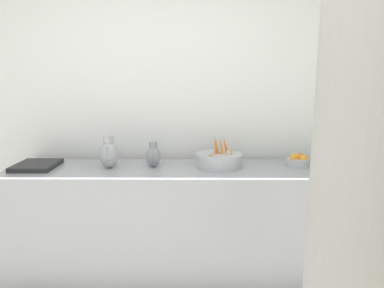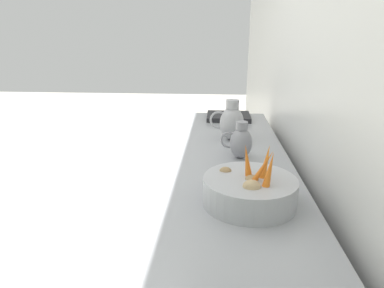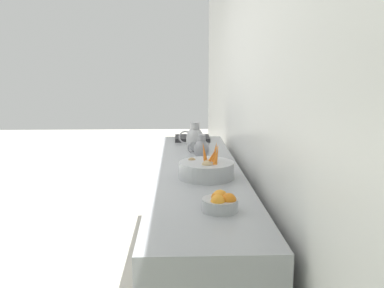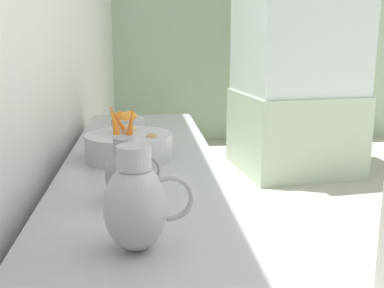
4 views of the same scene
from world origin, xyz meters
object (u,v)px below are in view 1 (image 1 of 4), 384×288
Objects in this scene: metal_pitcher_tall at (109,153)px; metal_pitcher_short at (153,156)px; vegetable_colander at (219,160)px; support_column at (366,106)px; orange_bowl at (298,161)px.

metal_pitcher_short is at bearing 96.48° from metal_pitcher_tall.
vegetable_colander is 1.64m from support_column.
support_column is (1.51, 0.37, 0.53)m from vegetable_colander.
metal_pitcher_tall is at bearing -83.52° from metal_pitcher_short.
metal_pitcher_short is at bearing -89.50° from vegetable_colander.
metal_pitcher_short is 0.07× the size of support_column.
metal_pitcher_tall is 1.27× the size of metal_pitcher_short.
orange_bowl is 0.71× the size of metal_pitcher_tall.
support_column is at bearing 30.50° from metal_pitcher_short.
vegetable_colander is 0.12× the size of support_column.
orange_bowl is at bearing 92.70° from metal_pitcher_tall.
support_column reaches higher than metal_pitcher_tall.
metal_pitcher_short is 1.81m from support_column.
orange_bowl is 1.14m from metal_pitcher_short.
support_column is (1.50, 0.89, 0.50)m from metal_pitcher_short.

